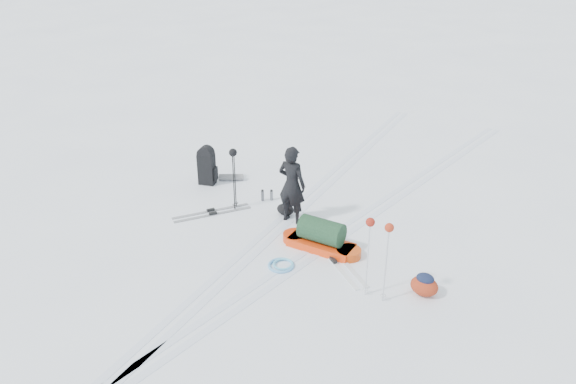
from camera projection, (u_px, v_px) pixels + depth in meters
name	position (u px, v px, depth m)	size (l,w,h in m)	color
ground	(270.00, 234.00, 11.59)	(200.00, 200.00, 0.00)	white
ski_tracks	(316.00, 224.00, 11.97)	(3.38, 17.97, 0.01)	silver
skier	(292.00, 185.00, 11.73)	(0.63, 0.41, 1.72)	black
pulk_sled	(321.00, 238.00, 11.00)	(1.69, 0.58, 0.64)	red
expedition_rucksack	(210.00, 166.00, 13.61)	(0.90, 0.87, 0.98)	black
ski_poles_black	(233.00, 160.00, 12.12)	(0.18, 0.21, 1.44)	black
ski_poles_silver	(379.00, 234.00, 9.12)	(0.48, 0.16, 1.52)	silver
touring_skis_grey	(212.00, 213.00, 12.41)	(1.21, 1.58, 0.06)	gray
touring_skis_white	(338.00, 260.00, 10.69)	(1.74, 1.39, 0.07)	silver
rope_coil	(282.00, 265.00, 10.53)	(0.51, 0.51, 0.06)	#5CA5DF
small_daypack	(424.00, 285.00, 9.67)	(0.59, 0.53, 0.42)	maroon
thermos_pair	(267.00, 195.00, 12.92)	(0.23, 0.21, 0.27)	#4F5056
stuff_sack	(285.00, 209.00, 12.31)	(0.41, 0.31, 0.25)	black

